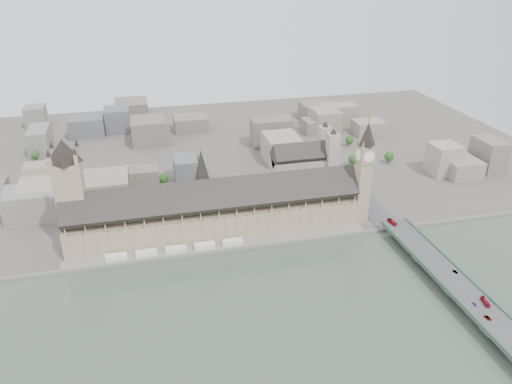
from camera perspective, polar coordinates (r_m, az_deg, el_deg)
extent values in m
plane|color=#595651|center=(451.06, -4.12, -5.85)|extent=(900.00, 900.00, 0.00)
plane|color=#445045|center=(324.93, 1.29, -20.94)|extent=(600.00, 600.00, 0.00)
cube|color=gray|center=(437.72, -3.79, -6.69)|extent=(600.00, 1.50, 3.00)
cube|color=gray|center=(444.24, -3.96, -6.24)|extent=(270.00, 15.00, 2.00)
cube|color=white|center=(440.17, -15.68, -7.14)|extent=(18.00, 7.00, 4.00)
cube|color=white|center=(439.13, -12.42, -6.81)|extent=(18.00, 7.00, 4.00)
cube|color=white|center=(439.52, -9.15, -6.47)|extent=(18.00, 7.00, 4.00)
cube|color=white|center=(441.32, -5.91, -6.10)|extent=(18.00, 7.00, 4.00)
cube|color=white|center=(444.52, -2.71, -5.72)|extent=(18.00, 7.00, 4.00)
cube|color=tan|center=(461.79, -4.60, -3.26)|extent=(265.00, 40.00, 25.00)
cube|color=#2C2A27|center=(451.23, -4.70, -0.75)|extent=(265.00, 40.73, 40.73)
cube|color=tan|center=(480.87, 11.99, -0.05)|extent=(12.00, 12.00, 62.00)
cube|color=tan|center=(465.49, 12.43, 4.27)|extent=(14.00, 14.00, 16.00)
cylinder|color=white|center=(468.59, 13.23, 4.33)|extent=(0.60, 10.00, 10.00)
cylinder|color=white|center=(462.48, 11.62, 4.21)|extent=(0.60, 10.00, 10.00)
cylinder|color=white|center=(471.49, 12.06, 4.59)|extent=(10.00, 0.60, 10.00)
cylinder|color=white|center=(459.52, 12.81, 3.94)|extent=(10.00, 0.60, 10.00)
cone|color=#2A2522|center=(459.01, 12.65, 6.47)|extent=(17.00, 17.00, 22.00)
cylinder|color=gold|center=(454.68, 12.82, 8.13)|extent=(1.00, 1.00, 6.00)
sphere|color=gold|center=(453.66, 12.87, 8.55)|extent=(2.00, 2.00, 2.00)
cone|color=tan|center=(469.57, 12.95, 5.98)|extent=(2.40, 2.40, 8.00)
cone|color=tan|center=(464.07, 11.50, 5.88)|extent=(2.40, 2.40, 8.00)
cone|color=tan|center=(458.73, 13.65, 5.42)|extent=(2.40, 2.40, 8.00)
cone|color=tan|center=(453.10, 12.17, 5.32)|extent=(2.40, 2.40, 8.00)
cube|color=tan|center=(454.86, -20.19, -1.46)|extent=(23.00, 23.00, 80.00)
cone|color=#2A2522|center=(435.53, -21.19, 4.39)|extent=(30.00, 30.00, 20.00)
cylinder|color=tan|center=(451.90, -6.12, 0.34)|extent=(12.00, 12.00, 20.00)
cone|color=#2A2522|center=(442.12, -6.26, 3.15)|extent=(13.00, 13.00, 28.00)
cube|color=#474749|center=(433.37, 19.88, -8.20)|extent=(25.00, 325.00, 10.25)
cube|color=#A59F95|center=(547.90, 4.95, 2.15)|extent=(60.00, 28.00, 34.00)
cube|color=#2C2A27|center=(539.44, 5.04, 4.29)|extent=(60.00, 28.28, 28.28)
cube|color=#A59F95|center=(562.92, 7.73, 4.33)|extent=(12.00, 12.00, 64.00)
cube|color=#A59F95|center=(542.33, 8.62, 3.41)|extent=(12.00, 12.00, 64.00)
imported|color=red|center=(475.82, 15.29, -3.33)|extent=(4.52, 11.77, 3.20)
imported|color=maroon|center=(398.14, 24.73, -11.32)|extent=(4.66, 10.95, 2.97)
imported|color=navy|center=(394.29, 23.71, -11.65)|extent=(1.69, 3.83, 1.28)
imported|color=gray|center=(423.71, 21.81, -8.45)|extent=(2.62, 4.48, 1.40)
imported|color=gray|center=(385.13, 24.98, -12.90)|extent=(3.74, 5.73, 1.47)
imported|color=gray|center=(542.65, 12.45, 0.65)|extent=(2.47, 4.77, 1.32)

